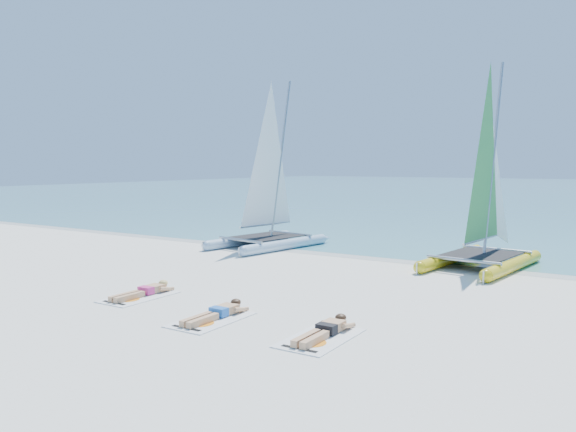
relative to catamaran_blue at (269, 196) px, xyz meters
The scene contains 11 objects.
ground 7.29m from the catamaran_blue, 52.07° to the right, with size 140.00×140.00×0.00m, color silver.
sea 57.66m from the catamaran_blue, 85.71° to the left, with size 140.00×115.00×0.01m, color #6CADB4.
wet_sand_strip 4.74m from the catamaran_blue, ahead, with size 140.00×1.40×0.01m, color beige.
catamaran_blue is the anchor object (origin of this frame).
catamaran_yellow 8.05m from the catamaran_blue, ahead, with size 2.93×5.31×6.61m.
towel_a 8.93m from the catamaran_blue, 76.66° to the right, with size 1.00×1.85×0.02m, color white.
sunbather_a 8.72m from the catamaran_blue, 76.36° to the right, with size 0.37×1.73×0.26m.
towel_b 10.43m from the catamaran_blue, 62.27° to the right, with size 1.00×1.85×0.02m, color white.
sunbather_b 10.25m from the catamaran_blue, 61.76° to the right, with size 0.37×1.73×0.26m.
towel_c 11.67m from the catamaran_blue, 51.00° to the right, with size 1.00×1.85×0.02m, color white.
sunbather_c 11.51m from the catamaran_blue, 50.39° to the right, with size 0.37×1.73×0.26m.
Camera 1 is at (7.78, -12.18, 3.18)m, focal length 35.00 mm.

